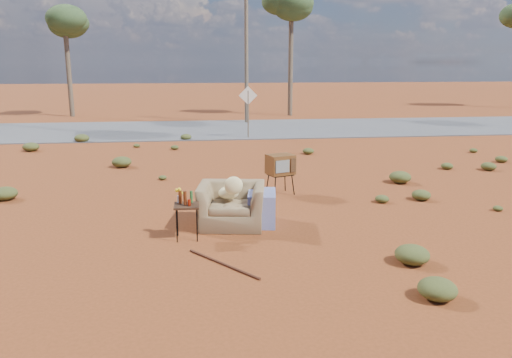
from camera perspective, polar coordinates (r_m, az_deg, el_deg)
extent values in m
plane|color=brown|center=(9.50, -2.26, -6.19)|extent=(140.00, 140.00, 0.00)
cube|color=#565659|center=(24.15, -5.21, 5.69)|extent=(140.00, 7.00, 0.04)
imported|color=olive|center=(9.79, -2.82, -2.19)|extent=(1.39, 1.01, 1.12)
ellipsoid|color=beige|center=(9.83, -3.14, -1.58)|extent=(0.40, 0.40, 0.24)
ellipsoid|color=beige|center=(9.50, -2.58, -0.76)|extent=(0.36, 0.18, 0.36)
cube|color=navy|center=(9.94, 0.67, -3.33)|extent=(0.65, 0.90, 0.65)
cube|color=black|center=(12.13, 2.79, 0.52)|extent=(0.65, 0.58, 0.03)
cylinder|color=black|center=(11.91, 2.19, -0.94)|extent=(0.03, 0.03, 0.49)
cylinder|color=black|center=(12.15, 4.25, -0.68)|extent=(0.03, 0.03, 0.49)
cylinder|color=black|center=(12.24, 1.31, -0.54)|extent=(0.03, 0.03, 0.49)
cylinder|color=black|center=(12.47, 3.34, -0.30)|extent=(0.03, 0.03, 0.49)
cube|color=brown|center=(12.08, 2.80, 1.69)|extent=(0.74, 0.66, 0.47)
cube|color=slate|center=(11.83, 3.05, 1.44)|extent=(0.35, 0.14, 0.30)
cube|color=#472D19|center=(11.98, 4.28, 1.56)|extent=(0.14, 0.07, 0.34)
cube|color=#351E13|center=(9.11, -7.95, -3.02)|extent=(0.45, 0.45, 0.04)
cylinder|color=black|center=(9.04, -9.05, -5.28)|extent=(0.02, 0.02, 0.63)
cylinder|color=black|center=(9.03, -6.76, -5.23)|extent=(0.02, 0.02, 0.63)
cylinder|color=black|center=(9.38, -8.97, -4.59)|extent=(0.02, 0.02, 0.63)
cylinder|color=black|center=(9.37, -6.76, -4.53)|extent=(0.02, 0.02, 0.63)
cylinder|color=#4A1E0C|center=(9.12, -8.65, -2.14)|extent=(0.06, 0.06, 0.23)
cylinder|color=#4A1E0C|center=(9.00, -8.10, -2.27)|extent=(0.06, 0.06, 0.25)
cylinder|color=#265A28|center=(9.16, -7.40, -2.09)|extent=(0.05, 0.05, 0.22)
cylinder|color=#AA230D|center=(9.00, -7.63, -2.70)|extent=(0.06, 0.06, 0.12)
cylinder|color=silver|center=(9.22, -8.79, -2.32)|extent=(0.07, 0.07, 0.13)
ellipsoid|color=yellow|center=(9.18, -8.82, -1.41)|extent=(0.14, 0.14, 0.11)
cylinder|color=#4D2414|center=(8.08, -3.81, -9.63)|extent=(1.06, 1.31, 0.04)
cylinder|color=brown|center=(21.16, -0.91, 7.36)|extent=(0.06, 0.06, 2.00)
cube|color=silver|center=(21.10, -0.91, 9.52)|extent=(0.78, 0.04, 0.78)
cylinder|color=brown|center=(31.78, -20.67, 12.10)|extent=(0.28, 0.28, 6.00)
ellipsoid|color=#405B2F|center=(31.87, -21.05, 16.59)|extent=(3.20, 3.20, 2.20)
cylinder|color=brown|center=(30.48, 3.99, 13.83)|extent=(0.28, 0.28, 7.00)
ellipsoid|color=#405B2F|center=(30.66, 4.08, 19.44)|extent=(3.20, 3.20, 2.20)
cylinder|color=brown|center=(26.59, -1.11, 15.03)|extent=(0.20, 0.20, 8.00)
ellipsoid|color=#434A20|center=(13.10, -26.76, -1.48)|extent=(0.56, 0.56, 0.31)
ellipsoid|color=#434A20|center=(12.31, 18.36, -1.75)|extent=(0.44, 0.44, 0.24)
ellipsoid|color=#434A20|center=(15.89, -15.10, 1.90)|extent=(0.60, 0.60, 0.33)
ellipsoid|color=#434A20|center=(16.12, 20.99, 1.40)|extent=(0.36, 0.36, 0.20)
ellipsoid|color=#434A20|center=(17.65, 5.99, 3.20)|extent=(0.40, 0.40, 0.22)
ellipsoid|color=#434A20|center=(18.71, -9.27, 3.58)|extent=(0.30, 0.30, 0.17)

